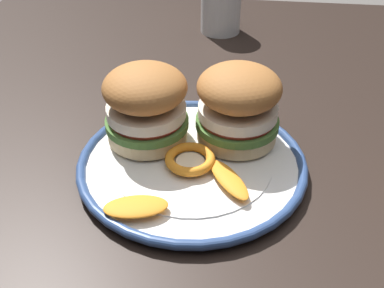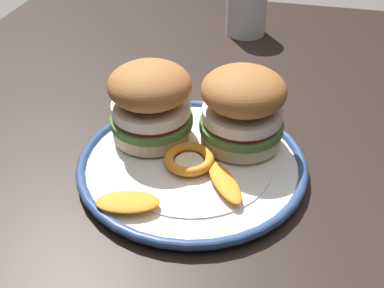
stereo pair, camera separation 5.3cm
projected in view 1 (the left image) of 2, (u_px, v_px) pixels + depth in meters
dining_table at (202, 211)px, 0.68m from camera, size 1.19×1.02×0.71m
dinner_plate at (192, 164)px, 0.61m from camera, size 0.28×0.28×0.02m
sandwich_half_left at (146, 104)px, 0.61m from camera, size 0.12×0.12×0.10m
sandwich_half_right at (238, 104)px, 0.61m from camera, size 0.11×0.11×0.10m
orange_peel_curled at (190, 159)px, 0.59m from camera, size 0.08×0.08×0.01m
orange_peel_strip_long at (229, 179)px, 0.56m from camera, size 0.08×0.06×0.01m
orange_peel_strip_short at (136, 207)px, 0.53m from camera, size 0.05×0.08×0.01m
drinking_glass at (221, 9)px, 0.93m from camera, size 0.08×0.08×0.10m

